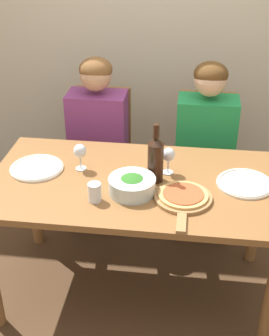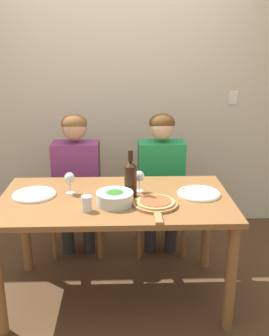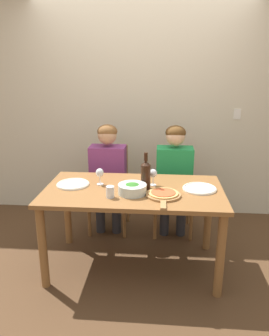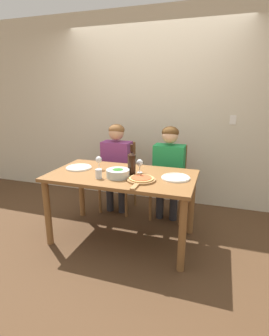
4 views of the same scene
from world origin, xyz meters
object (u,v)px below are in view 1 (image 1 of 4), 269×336
broccoli_bowl (131,185)px  dinner_plate_left (37,168)px  pizza_on_board (183,197)px  wine_glass_right (168,156)px  dinner_plate_right (245,183)px  wine_glass_left (80,152)px  person_man (206,136)px  chair_left (102,153)px  person_woman (97,130)px  water_tumbler (95,192)px  chair_right (203,159)px  wine_bottle (156,158)px

broccoli_bowl → dinner_plate_left: broccoli_bowl is taller
broccoli_bowl → pizza_on_board: (0.26, -0.04, -0.03)m
wine_glass_right → dinner_plate_right: bearing=-9.9°
wine_glass_left → dinner_plate_right: bearing=-3.4°
person_man → wine_glass_right: size_ratio=7.98×
person_man → dinner_plate_left: (-0.92, -0.61, 0.05)m
chair_left → dinner_plate_right: size_ratio=3.23×
person_woman → water_tumbler: bearing=-79.4°
dinner_plate_left → wine_glass_left: size_ratio=1.93×
person_woman → wine_glass_right: size_ratio=7.98×
pizza_on_board → chair_right: bearing=82.8°
person_woman → wine_bottle: 0.80m
pizza_on_board → wine_bottle: bearing=132.3°
chair_left → wine_glass_left: size_ratio=6.23×
wine_bottle → water_tumbler: wine_bottle is taller
person_man → person_woman: bearing=180.0°
wine_bottle → dinner_plate_right: wine_bottle is taller
chair_right → broccoli_bowl: chair_right is taller
dinner_plate_left → dinner_plate_right: same height
person_man → wine_bottle: person_man is taller
pizza_on_board → wine_glass_right: (-0.09, 0.25, 0.09)m
person_man → pizza_on_board: person_man is taller
person_woman → dinner_plate_left: 0.65m
chair_left → pizza_on_board: size_ratio=2.20×
person_man → broccoli_bowl: 0.87m
chair_left → wine_glass_right: 0.92m
person_woman → dinner_plate_right: bearing=-34.9°
broccoli_bowl → pizza_on_board: broccoli_bowl is taller
person_man → wine_bottle: (-0.27, -0.64, 0.17)m
chair_right → dinner_plate_left: chair_right is taller
chair_left → dinner_plate_left: chair_left is taller
person_woman → person_man: size_ratio=1.00×
wine_glass_left → wine_glass_right: same height
wine_bottle → wine_glass_left: (-0.41, 0.07, -0.03)m
person_man → water_tumbler: (-0.55, -0.87, 0.09)m
chair_left → person_woman: bearing=-90.0°
person_man → dinner_plate_right: person_man is taller
pizza_on_board → broccoli_bowl: bearing=171.8°
wine_glass_right → wine_bottle: bearing=-126.4°
chair_right → dinner_plate_left: (-0.92, -0.73, 0.28)m
dinner_plate_right → water_tumbler: 0.78m
water_tumbler → broccoli_bowl: bearing=30.1°
wine_glass_left → wine_bottle: bearing=-9.0°
person_man → wine_bottle: bearing=-112.9°
chair_left → dinner_plate_left: bearing=-106.4°
chair_right → water_tumbler: chair_right is taller
chair_left → water_tumbler: 1.05m
wine_bottle → wine_glass_right: wine_bottle is taller
pizza_on_board → wine_glass_right: 0.28m
chair_left → chair_right: bearing=0.0°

